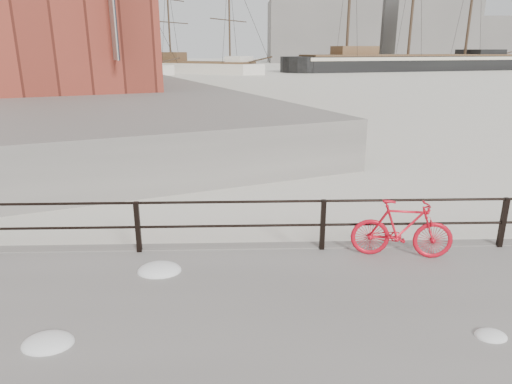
# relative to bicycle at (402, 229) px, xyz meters

# --- Properties ---
(ground) EXTENTS (400.00, 400.00, 0.00)m
(ground) POSITION_rel_bicycle_xyz_m (2.11, 0.53, -0.90)
(ground) COLOR white
(ground) RESTS_ON ground
(far_quay) EXTENTS (78.44, 148.07, 1.80)m
(far_quay) POSITION_rel_bicycle_xyz_m (-37.89, 72.53, -0.00)
(far_quay) COLOR gray
(far_quay) RESTS_ON ground
(guardrail) EXTENTS (28.00, 0.10, 1.00)m
(guardrail) POSITION_rel_bicycle_xyz_m (2.11, 0.38, -0.05)
(guardrail) COLOR black
(guardrail) RESTS_ON promenade
(bicycle) EXTENTS (1.84, 0.58, 1.10)m
(bicycle) POSITION_rel_bicycle_xyz_m (0.00, 0.00, 0.00)
(bicycle) COLOR red
(bicycle) RESTS_ON promenade
(barque_black) EXTENTS (60.34, 32.74, 32.69)m
(barque_black) POSITION_rel_bicycle_xyz_m (29.24, 82.38, -0.90)
(barque_black) COLOR black
(barque_black) RESTS_ON ground
(schooner_mid) EXTENTS (29.12, 23.16, 19.58)m
(schooner_mid) POSITION_rel_bicycle_xyz_m (-9.95, 74.52, -0.90)
(schooner_mid) COLOR silver
(schooner_mid) RESTS_ON ground
(schooner_left) EXTENTS (25.72, 15.72, 18.24)m
(schooner_left) POSITION_rel_bicycle_xyz_m (-24.72, 66.50, -0.90)
(schooner_left) COLOR silver
(schooner_left) RESTS_ON ground
(workboat_near) EXTENTS (11.78, 4.24, 7.00)m
(workboat_near) POSITION_rel_bicycle_xyz_m (-20.73, 30.02, -0.90)
(workboat_near) COLOR black
(workboat_near) RESTS_ON ground
(workboat_far) EXTENTS (10.79, 7.57, 7.00)m
(workboat_far) POSITION_rel_bicycle_xyz_m (-30.04, 45.75, -0.90)
(workboat_far) COLOR black
(workboat_far) RESTS_ON ground
(apartment_brick) EXTENTS (27.87, 22.90, 21.20)m
(apartment_brick) POSITION_rel_bicycle_xyz_m (-52.86, 104.23, 11.50)
(apartment_brick) COLOR maroon
(apartment_brick) RESTS_ON far_quay
(industrial_west) EXTENTS (32.00, 18.00, 18.00)m
(industrial_west) POSITION_rel_bicycle_xyz_m (22.11, 140.53, 8.10)
(industrial_west) COLOR gray
(industrial_west) RESTS_ON ground
(industrial_mid) EXTENTS (26.00, 20.00, 24.00)m
(industrial_mid) POSITION_rel_bicycle_xyz_m (57.11, 145.53, 11.10)
(industrial_mid) COLOR gray
(industrial_mid) RESTS_ON ground
(industrial_east) EXTENTS (20.00, 16.00, 14.00)m
(industrial_east) POSITION_rel_bicycle_xyz_m (80.11, 150.53, 6.10)
(industrial_east) COLOR gray
(industrial_east) RESTS_ON ground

